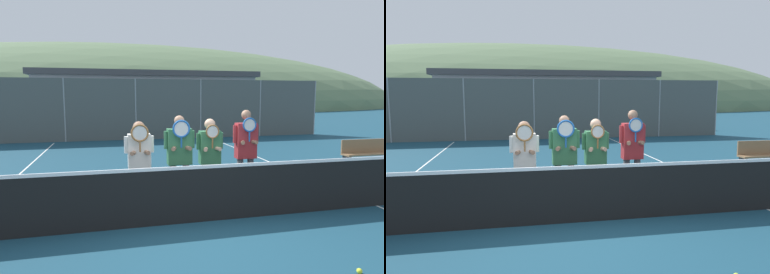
# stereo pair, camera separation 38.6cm
# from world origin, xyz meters

# --- Properties ---
(ground_plane) EXTENTS (120.00, 120.00, 0.00)m
(ground_plane) POSITION_xyz_m (0.00, 0.00, 0.00)
(ground_plane) COLOR navy
(hill_distant) EXTENTS (115.44, 64.14, 22.45)m
(hill_distant) POSITION_xyz_m (0.00, 62.91, 0.00)
(hill_distant) COLOR #5B7551
(hill_distant) RESTS_ON ground_plane
(clubhouse_building) EXTENTS (14.70, 5.50, 3.76)m
(clubhouse_building) POSITION_xyz_m (1.38, 18.83, 1.90)
(clubhouse_building) COLOR #9EA3A8
(clubhouse_building) RESTS_ON ground_plane
(fence_back) EXTENTS (19.75, 0.06, 2.96)m
(fence_back) POSITION_xyz_m (-0.00, 11.40, 1.48)
(fence_back) COLOR gray
(fence_back) RESTS_ON ground_plane
(tennis_net) EXTENTS (10.08, 0.09, 1.09)m
(tennis_net) POSITION_xyz_m (0.00, 0.00, 0.51)
(tennis_net) COLOR gray
(tennis_net) RESTS_ON ground_plane
(court_line_left_sideline) EXTENTS (0.05, 16.00, 0.01)m
(court_line_left_sideline) POSITION_xyz_m (-3.75, 3.00, 0.00)
(court_line_left_sideline) COLOR white
(court_line_left_sideline) RESTS_ON ground_plane
(court_line_right_sideline) EXTENTS (0.05, 16.00, 0.01)m
(court_line_right_sideline) POSITION_xyz_m (3.75, 3.00, 0.00)
(court_line_right_sideline) COLOR white
(court_line_right_sideline) RESTS_ON ground_plane
(player_leftmost) EXTENTS (0.55, 0.34, 1.68)m
(player_leftmost) POSITION_xyz_m (-0.79, 0.90, 1.01)
(player_leftmost) COLOR #56565B
(player_leftmost) RESTS_ON ground_plane
(player_center_left) EXTENTS (0.59, 0.34, 1.78)m
(player_center_left) POSITION_xyz_m (-0.04, 0.81, 1.05)
(player_center_left) COLOR #232838
(player_center_left) RESTS_ON ground_plane
(player_center_right) EXTENTS (0.54, 0.34, 1.71)m
(player_center_right) POSITION_xyz_m (0.59, 0.91, 1.00)
(player_center_right) COLOR white
(player_center_right) RESTS_ON ground_plane
(player_rightmost) EXTENTS (0.54, 0.34, 1.87)m
(player_rightmost) POSITION_xyz_m (1.34, 0.90, 1.08)
(player_rightmost) COLOR #56565B
(player_rightmost) RESTS_ON ground_plane
(car_far_left) EXTENTS (4.49, 2.05, 1.70)m
(car_far_left) POSITION_xyz_m (-5.26, 14.85, 0.88)
(car_far_left) COLOR silver
(car_far_left) RESTS_ON ground_plane
(car_left_of_center) EXTENTS (4.32, 1.91, 1.75)m
(car_left_of_center) POSITION_xyz_m (-0.28, 14.91, 0.89)
(car_left_of_center) COLOR navy
(car_left_of_center) RESTS_ON ground_plane
(car_center) EXTENTS (4.12, 1.93, 1.72)m
(car_center) POSITION_xyz_m (4.52, 14.43, 0.88)
(car_center) COLOR #285638
(car_center) RESTS_ON ground_plane
(bench_courtside) EXTENTS (1.79, 0.36, 0.85)m
(bench_courtside) POSITION_xyz_m (6.25, 3.11, 0.46)
(bench_courtside) COLOR olive
(bench_courtside) RESTS_ON ground_plane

